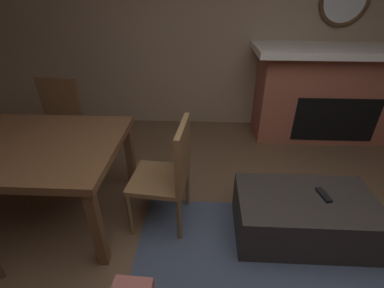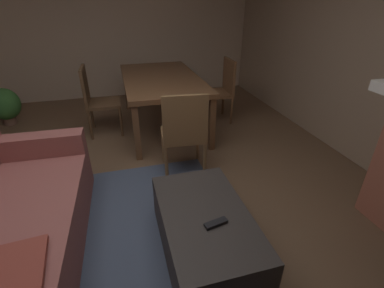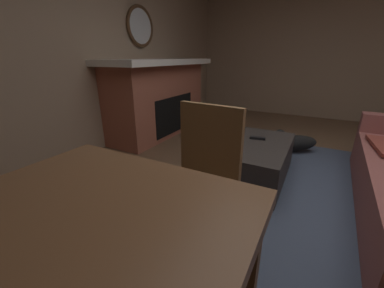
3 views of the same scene
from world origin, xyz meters
The scene contains 10 objects.
floor centered at (0.00, 0.00, 0.00)m, with size 8.95×8.95×0.00m, color brown.
wall_back_fireplace_side centered at (0.00, -2.76, 1.35)m, with size 7.86×0.12×2.70m, color #9E846B.
wall_left centered at (-3.73, 0.00, 1.35)m, with size 0.12×5.93×2.70m, color #9E846B.
area_rug centered at (-0.41, 0.06, 0.01)m, with size 2.60×2.00×0.01m, color #3D475B.
fireplace centered at (-1.22, -2.39, 0.59)m, with size 2.07×0.76×1.17m.
round_wall_mirror centered at (-1.22, -2.67, 1.63)m, with size 0.58×0.05×0.58m.
ottoman_coffee_table centered at (-0.41, -0.61, 0.19)m, with size 1.05×0.60×0.38m, color #2D2826.
tv_remote centered at (-0.54, -0.64, 0.40)m, with size 0.05×0.16×0.02m, color black.
dining_chair_west centered at (0.65, -0.72, 0.52)m, with size 0.48×0.48×0.93m.
small_dog centered at (-1.32, -0.33, 0.16)m, with size 0.45×0.55×0.28m.
Camera 3 is at (1.86, -0.13, 1.20)m, focal length 22.05 mm.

